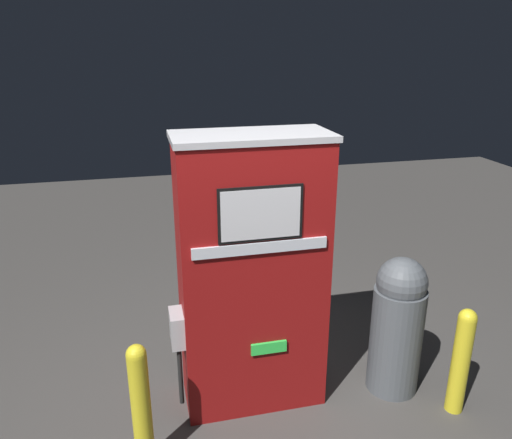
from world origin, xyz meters
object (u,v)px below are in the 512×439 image
(safety_bollard, at_px, (141,405))
(trash_bin, at_px, (397,324))
(safety_bollard_far, at_px, (461,358))
(gas_pump, at_px, (252,276))

(safety_bollard, xyz_separation_m, trash_bin, (1.88, 0.35, 0.09))
(safety_bollard, bearing_deg, safety_bollard_far, 0.09)
(gas_pump, distance_m, safety_bollard, 1.09)
(trash_bin, bearing_deg, safety_bollard, -169.56)
(gas_pump, relative_size, trash_bin, 1.84)
(gas_pump, xyz_separation_m, trash_bin, (1.07, -0.16, -0.44))
(safety_bollard, bearing_deg, gas_pump, 32.12)
(gas_pump, height_order, trash_bin, gas_pump)
(safety_bollard, bearing_deg, trash_bin, 10.44)
(gas_pump, height_order, safety_bollard, gas_pump)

